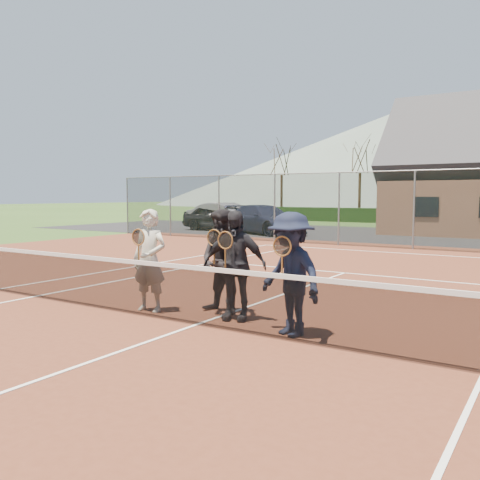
{
  "coord_description": "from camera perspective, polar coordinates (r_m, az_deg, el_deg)",
  "views": [
    {
      "loc": [
        4.8,
        -6.22,
        2.05
      ],
      "look_at": [
        -0.14,
        1.5,
        1.25
      ],
      "focal_mm": 38.0,
      "sensor_mm": 36.0,
      "label": 1
    }
  ],
  "objects": [
    {
      "name": "ground",
      "position": [
        26.73,
        22.16,
        0.23
      ],
      "size": [
        220.0,
        220.0,
        0.0
      ],
      "primitive_type": "plane",
      "color": "#2C4A1A",
      "rests_on": "ground"
    },
    {
      "name": "court_surface",
      "position": [
        8.12,
        -4.97,
        -9.59
      ],
      "size": [
        30.0,
        30.0,
        0.02
      ],
      "primitive_type": "cube",
      "color": "#562819",
      "rests_on": "ground"
    },
    {
      "name": "tarmac_carpark",
      "position": [
        27.73,
        14.01,
        0.62
      ],
      "size": [
        40.0,
        12.0,
        0.01
      ],
      "primitive_type": "cube",
      "color": "black",
      "rests_on": "ground"
    },
    {
      "name": "hill_west",
      "position": [
        105.74,
        16.35,
        8.57
      ],
      "size": [
        110.0,
        110.0,
        18.0
      ],
      "primitive_type": "cone",
      "color": "#57695F",
      "rests_on": "ground"
    },
    {
      "name": "car_a",
      "position": [
        29.86,
        -2.37,
        2.55
      ],
      "size": [
        4.67,
        2.09,
        1.56
      ],
      "primitive_type": "imported",
      "rotation": [
        0.0,
        0.0,
        1.52
      ],
      "color": "black",
      "rests_on": "ground"
    },
    {
      "name": "car_b",
      "position": [
        29.77,
        -1.48,
        2.63
      ],
      "size": [
        5.12,
        2.15,
        1.65
      ],
      "primitive_type": "imported",
      "rotation": [
        0.0,
        0.0,
        1.49
      ],
      "color": "gray",
      "rests_on": "ground"
    },
    {
      "name": "car_c",
      "position": [
        27.18,
        2.74,
        2.31
      ],
      "size": [
        5.8,
        4.17,
        1.56
      ],
      "primitive_type": "imported",
      "rotation": [
        0.0,
        0.0,
        1.16
      ],
      "color": "#1A1C34",
      "rests_on": "ground"
    },
    {
      "name": "court_markings",
      "position": [
        8.11,
        -4.98,
        -9.48
      ],
      "size": [
        11.03,
        23.83,
        0.01
      ],
      "color": "white",
      "rests_on": "court_surface"
    },
    {
      "name": "tennis_net",
      "position": [
        8.0,
        -5.0,
        -5.92
      ],
      "size": [
        11.68,
        0.08,
        1.1
      ],
      "color": "slate",
      "rests_on": "ground"
    },
    {
      "name": "perimeter_fence",
      "position": [
        20.3,
        18.95,
        3.24
      ],
      "size": [
        30.07,
        0.07,
        3.02
      ],
      "color": "slate",
      "rests_on": "ground"
    },
    {
      "name": "tree_a",
      "position": [
        44.55,
        4.72,
        9.8
      ],
      "size": [
        3.2,
        3.2,
        7.77
      ],
      "color": "#382014",
      "rests_on": "ground"
    },
    {
      "name": "tree_b",
      "position": [
        41.74,
        13.37,
        10.01
      ],
      "size": [
        3.2,
        3.2,
        7.77
      ],
      "color": "#3D2516",
      "rests_on": "ground"
    },
    {
      "name": "player_a",
      "position": [
        9.04,
        -10.12,
        -2.26
      ],
      "size": [
        0.71,
        0.54,
        1.8
      ],
      "color": "beige",
      "rests_on": "court_surface"
    },
    {
      "name": "player_b",
      "position": [
        8.75,
        -1.89,
        -2.43
      ],
      "size": [
        0.91,
        0.73,
        1.8
      ],
      "color": "black",
      "rests_on": "court_surface"
    },
    {
      "name": "player_c",
      "position": [
        8.29,
        -0.61,
        -2.84
      ],
      "size": [
        1.14,
        0.74,
        1.8
      ],
      "color": "black",
      "rests_on": "court_surface"
    },
    {
      "name": "player_d",
      "position": [
        7.39,
        5.72,
        -3.83
      ],
      "size": [
        1.33,
        1.06,
        1.8
      ],
      "color": "black",
      "rests_on": "court_surface"
    }
  ]
}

